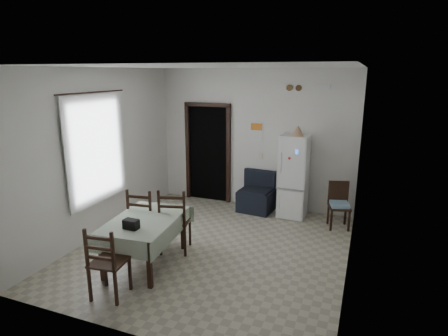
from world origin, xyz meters
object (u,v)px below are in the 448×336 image
Objects in this scene: navy_seat at (256,192)px; dining_chair_far_left at (145,217)px; corner_chair at (339,206)px; fridge at (294,176)px; dining_chair_near_head at (109,261)px; dining_table at (146,241)px; dining_chair_far_right at (175,219)px.

navy_seat is 0.79× the size of dining_chair_far_left.
corner_chair is at bearing -4.52° from navy_seat.
corner_chair is 0.82× the size of dining_chair_far_left.
navy_seat is at bearing -178.34° from fridge.
corner_chair is 4.21m from dining_chair_near_head.
dining_chair_near_head reaches higher than corner_chair.
corner_chair is (0.92, -0.30, -0.40)m from fridge.
dining_chair_near_head is (-0.88, -3.64, 0.08)m from navy_seat.
corner_chair is at bearing 37.85° from dining_table.
dining_chair_far_right is 1.45m from dining_chair_near_head.
fridge is 2.66m from dining_chair_far_right.
navy_seat is at bearing -126.57° from dining_chair_far_left.
corner_chair is 0.80× the size of dining_chair_far_right.
dining_chair_far_right reaches higher than corner_chair.
dining_chair_near_head is at bearing -93.18° from dining_table.
corner_chair is 0.62× the size of dining_table.
dining_chair_near_head is at bearing -143.28° from corner_chair.
dining_chair_far_left is at bearing 117.44° from dining_table.
corner_chair is (1.68, -0.30, 0.02)m from navy_seat.
dining_chair_near_head is (-2.56, -3.35, 0.07)m from corner_chair.
dining_chair_near_head is (0.04, -0.89, 0.13)m from dining_table.
navy_seat is at bearing -122.96° from dining_chair_far_right.
corner_chair is at bearing -156.49° from dining_chair_far_right.
dining_chair_far_right is (-0.71, -2.20, 0.13)m from navy_seat.
dining_chair_far_left is 1.42m from dining_chair_near_head.
dining_chair_far_left is 0.52m from dining_chair_far_right.
dining_chair_far_right is at bearing 63.77° from dining_table.
dining_chair_far_right is at bearing -102.40° from navy_seat.
navy_seat is 0.76× the size of dining_chair_far_right.
fridge reaches higher than navy_seat.
fridge is 2.01× the size of navy_seat.
corner_chair is 0.86× the size of dining_chair_near_head.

